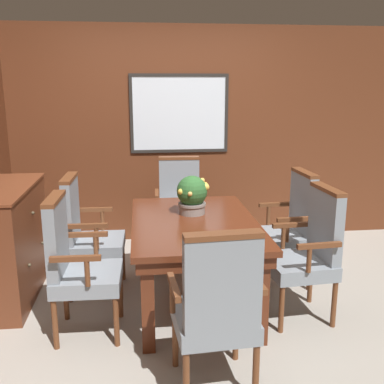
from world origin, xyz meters
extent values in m
plane|color=#A39E93|center=(0.00, 0.00, 0.00)|extent=(14.00, 14.00, 0.00)
cube|color=#5B2D19|center=(0.00, 1.76, 1.23)|extent=(7.20, 0.06, 2.45)
cube|color=white|center=(0.07, 1.72, 1.48)|extent=(1.04, 0.01, 0.81)
cube|color=#282623|center=(0.07, 1.71, 1.90)|extent=(1.11, 0.02, 0.04)
cube|color=#282623|center=(0.07, 1.71, 1.06)|extent=(1.11, 0.02, 0.04)
cube|color=#282623|center=(-0.46, 1.71, 1.48)|extent=(0.04, 0.02, 0.81)
cube|color=#282623|center=(0.61, 1.71, 1.48)|extent=(0.03, 0.02, 0.81)
cube|color=#562614|center=(-0.35, -0.60, 0.34)|extent=(0.09, 0.09, 0.69)
cube|color=#562614|center=(0.44, -0.60, 0.34)|extent=(0.09, 0.09, 0.69)
cube|color=#562614|center=(-0.35, 0.71, 0.34)|extent=(0.09, 0.09, 0.69)
cube|color=#562614|center=(0.44, 0.71, 0.34)|extent=(0.09, 0.09, 0.69)
cube|color=#562614|center=(0.04, 0.06, 0.64)|extent=(0.94, 1.46, 0.09)
cube|color=#562614|center=(0.04, 0.06, 0.71)|extent=(1.00, 1.52, 0.04)
cylinder|color=brown|center=(-0.58, 0.19, 0.19)|extent=(0.04, 0.04, 0.38)
cylinder|color=brown|center=(-0.57, 0.60, 0.19)|extent=(0.04, 0.04, 0.38)
cylinder|color=brown|center=(-1.00, 0.20, 0.19)|extent=(0.04, 0.04, 0.38)
cylinder|color=brown|center=(-0.99, 0.61, 0.19)|extent=(0.04, 0.04, 0.38)
cube|color=gray|center=(-0.79, 0.40, 0.43)|extent=(0.49, 0.48, 0.11)
cube|color=gray|center=(-0.99, 0.41, 0.75)|extent=(0.09, 0.43, 0.54)
cube|color=brown|center=(-0.99, 0.41, 1.04)|extent=(0.10, 0.43, 0.03)
cylinder|color=brown|center=(-0.75, 0.16, 0.59)|extent=(0.04, 0.04, 0.20)
cube|color=brown|center=(-0.83, 0.16, 0.69)|extent=(0.34, 0.04, 0.04)
cylinder|color=brown|center=(-0.74, 0.64, 0.59)|extent=(0.04, 0.04, 0.20)
cube|color=brown|center=(-0.82, 0.65, 0.69)|extent=(0.34, 0.04, 0.04)
cylinder|color=brown|center=(-0.19, 0.93, 0.19)|extent=(0.04, 0.04, 0.38)
cylinder|color=brown|center=(0.22, 0.92, 0.19)|extent=(0.04, 0.04, 0.38)
cylinder|color=brown|center=(-0.17, 1.36, 0.19)|extent=(0.04, 0.04, 0.38)
cylinder|color=brown|center=(0.24, 1.34, 0.19)|extent=(0.04, 0.04, 0.38)
cube|color=gray|center=(0.03, 1.14, 0.43)|extent=(0.49, 0.50, 0.11)
cube|color=gray|center=(0.03, 1.34, 0.75)|extent=(0.43, 0.10, 0.54)
cube|color=brown|center=(0.03, 1.34, 1.04)|extent=(0.43, 0.10, 0.03)
cylinder|color=brown|center=(-0.22, 1.11, 0.59)|extent=(0.04, 0.04, 0.20)
cube|color=brown|center=(-0.22, 1.18, 0.69)|extent=(0.05, 0.34, 0.04)
cylinder|color=brown|center=(0.27, 1.09, 0.59)|extent=(0.04, 0.04, 0.20)
cube|color=brown|center=(0.27, 1.16, 0.69)|extent=(0.05, 0.34, 0.04)
cylinder|color=brown|center=(0.66, 0.57, 0.19)|extent=(0.04, 0.04, 0.38)
cylinder|color=brown|center=(0.68, 0.16, 0.19)|extent=(0.04, 0.04, 0.38)
cylinder|color=brown|center=(1.08, 0.60, 0.19)|extent=(0.04, 0.04, 0.38)
cylinder|color=brown|center=(1.10, 0.19, 0.19)|extent=(0.04, 0.04, 0.38)
cube|color=gray|center=(0.88, 0.38, 0.43)|extent=(0.51, 0.49, 0.11)
cube|color=gray|center=(1.08, 0.39, 0.75)|extent=(0.10, 0.44, 0.54)
cube|color=brown|center=(1.08, 0.39, 1.04)|extent=(0.11, 0.44, 0.03)
cylinder|color=brown|center=(0.83, 0.62, 0.59)|extent=(0.04, 0.04, 0.20)
cube|color=brown|center=(0.90, 0.63, 0.69)|extent=(0.34, 0.05, 0.04)
cylinder|color=brown|center=(0.86, 0.13, 0.59)|extent=(0.04, 0.04, 0.20)
cube|color=brown|center=(0.93, 0.14, 0.69)|extent=(0.34, 0.05, 0.04)
cylinder|color=brown|center=(-0.58, -0.51, 0.19)|extent=(0.04, 0.04, 0.38)
cylinder|color=brown|center=(-0.57, -0.10, 0.19)|extent=(0.04, 0.04, 0.38)
cylinder|color=brown|center=(-1.00, -0.50, 0.19)|extent=(0.04, 0.04, 0.38)
cylinder|color=brown|center=(-0.99, -0.09, 0.19)|extent=(0.04, 0.04, 0.38)
cube|color=gray|center=(-0.78, -0.30, 0.43)|extent=(0.49, 0.48, 0.11)
cube|color=gray|center=(-0.98, -0.30, 0.75)|extent=(0.09, 0.43, 0.54)
cube|color=brown|center=(-0.98, -0.30, 1.04)|extent=(0.10, 0.43, 0.03)
cylinder|color=brown|center=(-0.75, -0.55, 0.59)|extent=(0.04, 0.04, 0.20)
cube|color=brown|center=(-0.83, -0.54, 0.69)|extent=(0.34, 0.04, 0.04)
cylinder|color=brown|center=(-0.74, -0.06, 0.59)|extent=(0.04, 0.04, 0.20)
cube|color=brown|center=(-0.81, -0.06, 0.69)|extent=(0.34, 0.04, 0.04)
cylinder|color=brown|center=(0.60, -0.07, 0.19)|extent=(0.04, 0.04, 0.38)
cylinder|color=brown|center=(0.63, -0.48, 0.19)|extent=(0.04, 0.04, 0.38)
cylinder|color=brown|center=(1.02, -0.04, 0.19)|extent=(0.04, 0.04, 0.38)
cylinder|color=brown|center=(1.05, -0.44, 0.19)|extent=(0.04, 0.04, 0.38)
cube|color=gray|center=(0.83, -0.26, 0.43)|extent=(0.51, 0.50, 0.11)
cube|color=gray|center=(1.03, -0.24, 0.75)|extent=(0.11, 0.44, 0.54)
cube|color=brown|center=(1.03, -0.24, 1.04)|extent=(0.12, 0.44, 0.03)
cylinder|color=brown|center=(0.77, -0.02, 0.59)|extent=(0.04, 0.04, 0.20)
cube|color=brown|center=(0.85, -0.01, 0.69)|extent=(0.34, 0.06, 0.04)
cylinder|color=brown|center=(0.81, -0.50, 0.59)|extent=(0.04, 0.04, 0.20)
cube|color=brown|center=(0.88, -0.50, 0.69)|extent=(0.34, 0.06, 0.04)
cylinder|color=brown|center=(0.22, -0.77, 0.19)|extent=(0.04, 0.04, 0.38)
cylinder|color=brown|center=(-0.18, -0.79, 0.19)|extent=(0.04, 0.04, 0.38)
cylinder|color=brown|center=(0.25, -1.19, 0.19)|extent=(0.04, 0.04, 0.38)
cylinder|color=brown|center=(-0.16, -1.21, 0.19)|extent=(0.04, 0.04, 0.38)
cube|color=gray|center=(0.03, -0.99, 0.43)|extent=(0.50, 0.51, 0.11)
cube|color=gray|center=(0.05, -1.19, 0.75)|extent=(0.44, 0.11, 0.54)
cube|color=brown|center=(0.05, -1.19, 1.04)|extent=(0.44, 0.12, 0.03)
cylinder|color=brown|center=(0.27, -0.94, 0.59)|extent=(0.04, 0.04, 0.20)
cube|color=brown|center=(0.28, -1.01, 0.69)|extent=(0.06, 0.34, 0.04)
cylinder|color=brown|center=(-0.21, -0.97, 0.59)|extent=(0.04, 0.04, 0.20)
cube|color=brown|center=(-0.21, -1.04, 0.69)|extent=(0.06, 0.34, 0.04)
cylinder|color=gray|center=(0.05, 0.25, 0.78)|extent=(0.22, 0.22, 0.09)
cylinder|color=gray|center=(0.05, 0.25, 0.82)|extent=(0.24, 0.24, 0.02)
sphere|color=#2D602D|center=(0.05, 0.25, 0.93)|extent=(0.26, 0.26, 0.26)
sphere|color=gold|center=(-0.05, 0.18, 0.95)|extent=(0.05, 0.05, 0.05)
sphere|color=#ECC04D|center=(0.16, 0.23, 0.97)|extent=(0.06, 0.06, 0.06)
sphere|color=gold|center=(0.10, 0.34, 1.00)|extent=(0.04, 0.04, 0.04)
sphere|color=#E2BE57|center=(0.05, 0.37, 0.95)|extent=(0.05, 0.05, 0.05)
sphere|color=#F3AE56|center=(0.02, 0.13, 0.94)|extent=(0.04, 0.04, 0.04)
sphere|color=gold|center=(0.00, 0.35, 0.99)|extent=(0.05, 0.05, 0.05)
sphere|color=gold|center=(0.16, 0.26, 0.98)|extent=(0.05, 0.05, 0.05)
sphere|color=gold|center=(0.13, 0.26, 1.02)|extent=(0.05, 0.05, 0.05)
cube|color=brown|center=(-1.56, 0.38, 0.48)|extent=(0.50, 1.15, 0.96)
sphere|color=#4C422D|center=(-1.30, 0.38, 0.75)|extent=(0.03, 0.03, 0.03)
sphere|color=#4C422D|center=(-1.30, 0.12, 0.38)|extent=(0.03, 0.03, 0.03)
sphere|color=#4C422D|center=(-1.30, 0.64, 0.38)|extent=(0.03, 0.03, 0.03)
camera|label=1|loc=(-0.38, -3.40, 1.82)|focal=42.00mm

